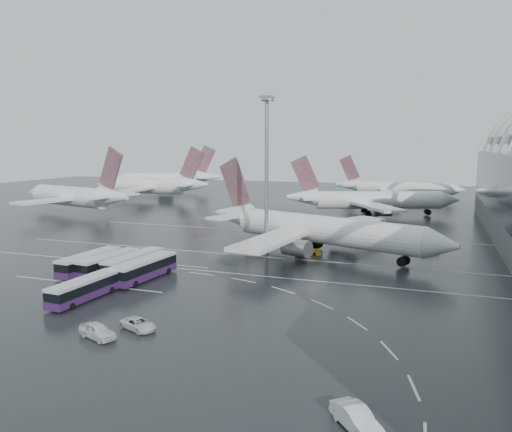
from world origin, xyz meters
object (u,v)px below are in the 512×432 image
(bus_row_near_d, at_px, (145,268))
(gse_cart_belly_b, at_px, (435,249))
(bus_row_near_a, at_px, (89,262))
(floodlight_mast, at_px, (267,157))
(jet_remote_mid, at_px, (153,186))
(van_curve_a, at_px, (138,324))
(van_curve_b, at_px, (97,331))
(jet_remote_west, at_px, (76,197))
(gse_cart_belly_c, at_px, (315,252))
(airliner_main, at_px, (314,229))
(jet_remote_far, at_px, (168,180))
(gse_cart_belly_e, at_px, (373,243))
(airliner_gate_c, at_px, (395,189))
(bus_row_far_c, at_px, (85,288))
(airliner_gate_b, at_px, (370,201))
(bus_row_near_c, at_px, (134,263))
(bus_row_near_b, at_px, (109,263))
(gse_cart_belly_d, at_px, (427,249))
(van_curve_c, at_px, (357,419))

(bus_row_near_d, relative_size, gse_cart_belly_b, 7.21)
(bus_row_near_a, xyz_separation_m, floodlight_mast, (24.74, 23.01, 17.85))
(floodlight_mast, bearing_deg, jet_remote_mid, 132.63)
(van_curve_a, distance_m, van_curve_b, 4.84)
(jet_remote_west, relative_size, gse_cart_belly_c, 23.46)
(airliner_main, relative_size, jet_remote_far, 1.16)
(gse_cart_belly_e, bearing_deg, van_curve_b, -110.23)
(airliner_gate_c, bearing_deg, bus_row_far_c, -101.24)
(bus_row_near_d, distance_m, gse_cart_belly_e, 51.82)
(jet_remote_west, relative_size, jet_remote_mid, 1.00)
(airliner_gate_c, distance_m, bus_row_near_d, 142.30)
(airliner_main, height_order, bus_row_near_d, airliner_main)
(bus_row_near_d, bearing_deg, airliner_gate_b, -11.23)
(van_curve_a, bearing_deg, bus_row_near_c, 55.12)
(jet_remote_far, xyz_separation_m, gse_cart_belly_b, (119.65, -100.93, -5.12))
(airliner_gate_c, relative_size, jet_remote_west, 1.02)
(jet_remote_far, height_order, bus_row_far_c, jet_remote_far)
(bus_row_near_b, distance_m, gse_cart_belly_d, 63.27)
(bus_row_near_a, xyz_separation_m, bus_row_near_b, (3.38, 0.83, -0.07))
(airliner_gate_b, xyz_separation_m, jet_remote_mid, (-87.81, 16.77, 0.82))
(van_curve_a, height_order, gse_cart_belly_e, van_curve_a)
(van_curve_c, height_order, gse_cart_belly_d, van_curve_c)
(jet_remote_mid, height_order, gse_cart_belly_d, jet_remote_mid)
(van_curve_a, bearing_deg, gse_cart_belly_c, 8.01)
(bus_row_near_c, bearing_deg, van_curve_c, -125.41)
(van_curve_a, height_order, van_curve_c, van_curve_c)
(van_curve_b, bearing_deg, gse_cart_belly_e, -1.13)
(airliner_gate_b, relative_size, bus_row_far_c, 4.09)
(floodlight_mast, bearing_deg, bus_row_near_b, -133.92)
(airliner_gate_c, xyz_separation_m, gse_cart_belly_b, (15.20, -100.12, -3.95))
(airliner_main, xyz_separation_m, jet_remote_far, (-96.05, 110.16, 0.84))
(gse_cart_belly_b, distance_m, gse_cart_belly_e, 12.83)
(van_curve_a, height_order, van_curve_b, van_curve_b)
(bus_row_far_c, bearing_deg, jet_remote_far, 28.61)
(bus_row_far_c, bearing_deg, floodlight_mast, -19.66)
(jet_remote_mid, bearing_deg, jet_remote_west, 85.04)
(bus_row_far_c, distance_m, van_curve_b, 15.50)
(van_curve_c, xyz_separation_m, gse_cart_belly_e, (-7.06, 73.00, -0.31))
(floodlight_mast, bearing_deg, gse_cart_belly_e, 41.30)
(bus_row_near_a, bearing_deg, jet_remote_west, 43.35)
(jet_remote_far, height_order, van_curve_c, jet_remote_far)
(airliner_gate_b, xyz_separation_m, bus_row_near_a, (-37.17, -88.14, -2.88))
(airliner_gate_c, distance_m, gse_cart_belly_e, 98.67)
(van_curve_a, relative_size, floodlight_mast, 0.16)
(bus_row_near_a, height_order, van_curve_b, bus_row_near_a)
(van_curve_b, bearing_deg, bus_row_near_a, 58.54)
(floodlight_mast, xyz_separation_m, gse_cart_belly_c, (9.11, 3.87, -19.12))
(airliner_main, xyz_separation_m, bus_row_near_c, (-25.20, -27.17, -2.94))
(jet_remote_west, bearing_deg, bus_row_near_a, 145.14)
(floodlight_mast, bearing_deg, gse_cart_belly_d, 25.32)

